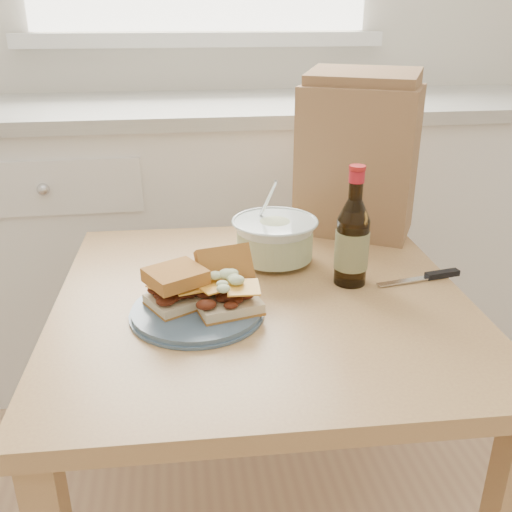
{
  "coord_description": "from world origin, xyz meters",
  "views": [
    {
      "loc": [
        -0.13,
        -0.24,
        1.21
      ],
      "look_at": [
        0.02,
        0.79,
        0.76
      ],
      "focal_mm": 40.0,
      "sensor_mm": 36.0,
      "label": 1
    }
  ],
  "objects": [
    {
      "name": "plate",
      "position": [
        -0.1,
        0.71,
        0.69
      ],
      "size": [
        0.25,
        0.25,
        0.02
      ],
      "primitive_type": "cylinder",
      "color": "#496077",
      "rests_on": "dining_table"
    },
    {
      "name": "beer_bottle",
      "position": [
        0.22,
        0.8,
        0.78
      ],
      "size": [
        0.07,
        0.07,
        0.25
      ],
      "rotation": [
        0.0,
        0.0,
        -0.16
      ],
      "color": "black",
      "rests_on": "dining_table"
    },
    {
      "name": "cabinet_run",
      "position": [
        -0.0,
        1.7,
        0.47
      ],
      "size": [
        2.5,
        0.64,
        0.94
      ],
      "color": "white",
      "rests_on": "ground"
    },
    {
      "name": "knife",
      "position": [
        0.41,
        0.8,
        0.69
      ],
      "size": [
        0.2,
        0.05,
        0.01
      ],
      "rotation": [
        0.0,
        0.0,
        0.17
      ],
      "color": "silver",
      "rests_on": "dining_table"
    },
    {
      "name": "sandwich_left",
      "position": [
        -0.14,
        0.73,
        0.74
      ],
      "size": [
        0.13,
        0.13,
        0.07
      ],
      "rotation": [
        0.0,
        0.0,
        0.49
      ],
      "color": "#CAB68F",
      "rests_on": "plate"
    },
    {
      "name": "paper_bag",
      "position": [
        0.33,
        1.11,
        0.87
      ],
      "size": [
        0.34,
        0.3,
        0.37
      ],
      "primitive_type": "cube",
      "rotation": [
        0.0,
        0.0,
        -0.51
      ],
      "color": "#9D754C",
      "rests_on": "dining_table"
    },
    {
      "name": "coleslaw_bowl",
      "position": [
        0.09,
        0.94,
        0.73
      ],
      "size": [
        0.19,
        0.19,
        0.19
      ],
      "color": "white",
      "rests_on": "dining_table"
    },
    {
      "name": "dining_table",
      "position": [
        0.03,
        0.77,
        0.58
      ],
      "size": [
        0.85,
        0.85,
        0.68
      ],
      "rotation": [
        0.0,
        0.0,
        -0.04
      ],
      "color": "tan",
      "rests_on": "ground"
    },
    {
      "name": "sandwich_right",
      "position": [
        -0.04,
        0.72,
        0.73
      ],
      "size": [
        0.13,
        0.18,
        0.1
      ],
      "rotation": [
        0.0,
        0.0,
        0.23
      ],
      "color": "#CAB68F",
      "rests_on": "plate"
    }
  ]
}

